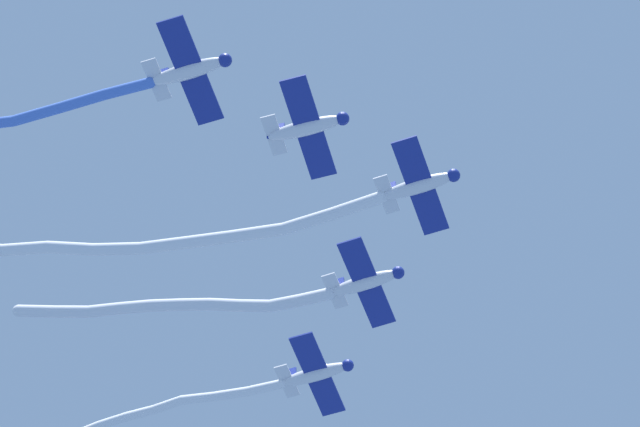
% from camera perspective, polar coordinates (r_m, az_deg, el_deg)
% --- Properties ---
extents(airplane_lead, '(6.01, 7.81, 1.94)m').
position_cam_1_polar(airplane_lead, '(94.29, 4.11, 1.16)').
color(airplane_lead, silver).
extents(smoke_trail_lead, '(33.78, 6.06, 1.71)m').
position_cam_1_polar(smoke_trail_lead, '(97.18, -7.23, -0.99)').
color(smoke_trail_lead, white).
extents(airplane_left_wing, '(6.01, 7.80, 1.94)m').
position_cam_1_polar(airplane_left_wing, '(98.41, 1.90, -2.83)').
color(airplane_left_wing, silver).
extents(smoke_trail_left_wing, '(23.75, 4.52, 3.32)m').
position_cam_1_polar(smoke_trail_left_wing, '(101.81, -5.98, -3.79)').
color(smoke_trail_left_wing, white).
extents(airplane_right_wing, '(6.01, 7.86, 1.94)m').
position_cam_1_polar(airplane_right_wing, '(92.19, -0.50, 3.56)').
color(airplane_right_wing, silver).
extents(airplane_slot, '(6.02, 7.82, 1.94)m').
position_cam_1_polar(airplane_slot, '(102.87, -0.13, -6.58)').
color(airplane_slot, silver).
extents(smoke_trail_slot, '(23.44, 10.53, 2.38)m').
position_cam_1_polar(smoke_trail_slot, '(107.57, -7.86, -8.40)').
color(smoke_trail_slot, white).
extents(airplane_trail, '(6.02, 7.83, 1.94)m').
position_cam_1_polar(airplane_trail, '(90.34, -5.34, 5.86)').
color(airplane_trail, silver).
extents(smoke_trail_trail, '(19.75, 5.02, 1.99)m').
position_cam_1_polar(smoke_trail_trail, '(92.97, -12.74, 3.88)').
color(smoke_trail_trail, '#4C75DB').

